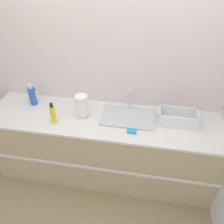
# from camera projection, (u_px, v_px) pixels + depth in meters

# --- Properties ---
(ground_plane) EXTENTS (12.00, 12.00, 0.00)m
(ground_plane) POSITION_uv_depth(u_px,v_px,m) (99.00, 192.00, 2.63)
(ground_plane) COLOR #937A56
(wall_back) EXTENTS (4.94, 0.06, 2.60)m
(wall_back) POSITION_uv_depth(u_px,v_px,m) (108.00, 69.00, 2.37)
(wall_back) COLOR silver
(wall_back) RESTS_ON ground_plane
(counter_cabinet) EXTENTS (2.57, 0.66, 0.89)m
(counter_cabinet) POSITION_uv_depth(u_px,v_px,m) (104.00, 147.00, 2.61)
(counter_cabinet) COLOR tan
(counter_cabinet) RESTS_ON ground_plane
(sink) EXTENTS (0.56, 0.36, 0.31)m
(sink) POSITION_uv_depth(u_px,v_px,m) (128.00, 116.00, 2.34)
(sink) COLOR silver
(sink) RESTS_ON counter_cabinet
(paper_towel_roll) EXTENTS (0.13, 0.13, 0.25)m
(paper_towel_roll) POSITION_uv_depth(u_px,v_px,m) (82.00, 106.00, 2.31)
(paper_towel_roll) COLOR #4C4C51
(paper_towel_roll) RESTS_ON counter_cabinet
(dish_rack) EXTENTS (0.39, 0.20, 0.14)m
(dish_rack) POSITION_uv_depth(u_px,v_px,m) (177.00, 119.00, 2.25)
(dish_rack) COLOR white
(dish_rack) RESTS_ON counter_cabinet
(bottle_yellow) EXTENTS (0.06, 0.06, 0.23)m
(bottle_yellow) POSITION_uv_depth(u_px,v_px,m) (53.00, 114.00, 2.24)
(bottle_yellow) COLOR yellow
(bottle_yellow) RESTS_ON counter_cabinet
(bottle_blue) EXTENTS (0.08, 0.08, 0.26)m
(bottle_blue) POSITION_uv_depth(u_px,v_px,m) (32.00, 96.00, 2.49)
(bottle_blue) COLOR #2D56B7
(bottle_blue) RESTS_ON counter_cabinet
(bottle_clear) EXTENTS (0.06, 0.06, 0.16)m
(bottle_clear) POSITION_uv_depth(u_px,v_px,m) (35.00, 95.00, 2.58)
(bottle_clear) COLOR silver
(bottle_clear) RESTS_ON counter_cabinet
(sponge) EXTENTS (0.09, 0.06, 0.02)m
(sponge) POSITION_uv_depth(u_px,v_px,m) (132.00, 131.00, 2.16)
(sponge) COLOR #3399BF
(sponge) RESTS_ON counter_cabinet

